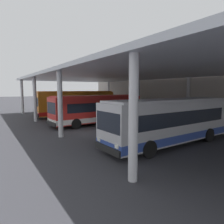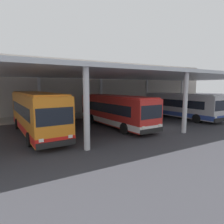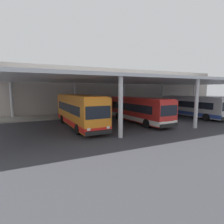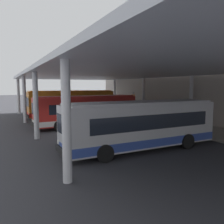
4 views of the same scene
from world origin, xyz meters
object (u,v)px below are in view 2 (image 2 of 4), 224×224
at_px(bus_middle_bay, 181,105).
at_px(bus_second_bay, 115,110).
at_px(bus_nearest_bay, 36,113).
at_px(trash_bin, 108,109).
at_px(banner_sign, 56,103).
at_px(bench_waiting, 89,110).

bearing_deg(bus_middle_bay, bus_second_bay, -178.55).
distance_m(bus_nearest_bay, bus_second_bay, 7.53).
bearing_deg(trash_bin, banner_sign, -173.45).
distance_m(bus_second_bay, bench_waiting, 8.96).
height_order(bus_second_bay, banner_sign, banner_sign).
distance_m(bench_waiting, banner_sign, 5.19).
relative_size(bus_nearest_bay, bus_middle_bay, 1.08).
height_order(bus_second_bay, trash_bin, bus_second_bay).
bearing_deg(banner_sign, bus_middle_bay, -28.95).
xyz_separation_m(bus_nearest_bay, banner_sign, (3.56, 7.37, 0.14)).
bearing_deg(bus_nearest_bay, trash_bin, 35.40).
bearing_deg(bus_nearest_bay, bus_second_bay, -4.59).
bearing_deg(bus_second_bay, banner_sign, 116.29).
bearing_deg(bus_middle_bay, bench_waiting, 136.35).
bearing_deg(bench_waiting, bus_nearest_bay, -135.88).
distance_m(bus_second_bay, trash_bin, 9.88).
bearing_deg(bench_waiting, banner_sign, -169.94).
relative_size(trash_bin, banner_sign, 0.31).
bearing_deg(banner_sign, bench_waiting, 10.06).
bearing_deg(banner_sign, bus_second_bay, -63.71).
xyz_separation_m(bus_nearest_bay, trash_bin, (11.68, 8.30, -1.16)).
relative_size(bus_nearest_bay, bench_waiting, 6.34).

